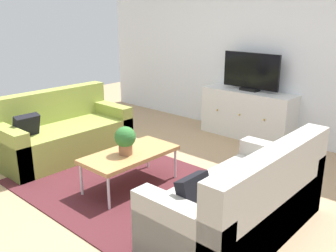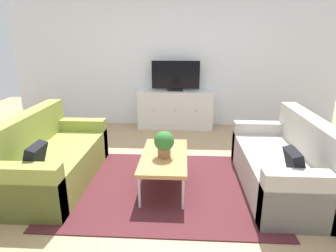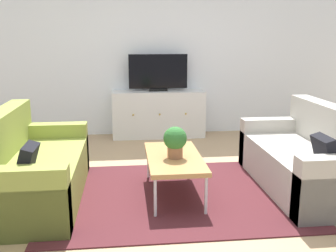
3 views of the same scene
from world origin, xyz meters
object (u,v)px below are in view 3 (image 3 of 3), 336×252
object	(u,v)px
couch_right_side	(310,162)
coffee_table	(174,159)
tv_console	(158,114)
flat_screen_tv	(158,73)
potted_plant	(175,141)
couch_left_side	(28,172)

from	to	relation	value
couch_right_side	coffee_table	size ratio (longest dim) A/B	1.62
coffee_table	tv_console	bearing A→B (deg)	88.74
tv_console	couch_right_side	bearing A→B (deg)	-59.63
coffee_table	flat_screen_tv	bearing A→B (deg)	88.75
coffee_table	potted_plant	xyz separation A→B (m)	(0.00, -0.06, 0.20)
coffee_table	potted_plant	world-z (taller)	potted_plant
couch_right_side	potted_plant	distance (m)	1.47
couch_right_side	couch_left_side	bearing A→B (deg)	180.00
coffee_table	tv_console	world-z (taller)	tv_console
couch_left_side	potted_plant	xyz separation A→B (m)	(1.43, -0.09, 0.29)
couch_left_side	potted_plant	size ratio (longest dim) A/B	5.59
couch_left_side	potted_plant	world-z (taller)	couch_left_side
couch_left_side	coffee_table	world-z (taller)	couch_left_side
couch_right_side	potted_plant	xyz separation A→B (m)	(-1.44, -0.09, 0.29)
tv_console	flat_screen_tv	bearing A→B (deg)	90.00
potted_plant	tv_console	distance (m)	2.47
couch_left_side	coffee_table	bearing A→B (deg)	-0.91
potted_plant	tv_console	world-z (taller)	tv_console
potted_plant	couch_left_side	bearing A→B (deg)	176.54
potted_plant	flat_screen_tv	size ratio (longest dim) A/B	0.34
flat_screen_tv	potted_plant	bearing A→B (deg)	-91.15
flat_screen_tv	tv_console	bearing A→B (deg)	-90.00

